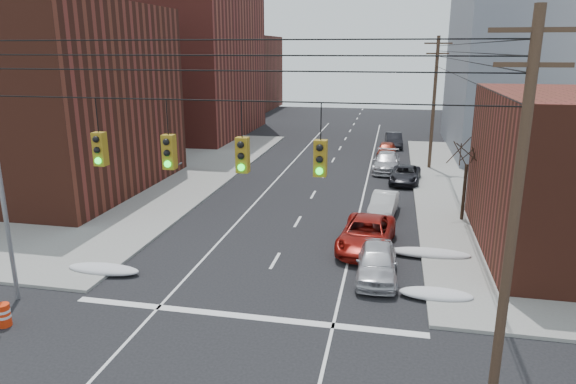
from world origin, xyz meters
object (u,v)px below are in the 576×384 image
at_px(parked_car_d, 387,162).
at_px(parked_car_a, 377,262).
at_px(lot_car_b, 153,160).
at_px(lot_car_c, 51,175).
at_px(parked_car_e, 387,150).
at_px(lot_car_a, 101,177).
at_px(lot_car_d, 91,172).
at_px(parked_car_b, 384,204).
at_px(parked_car_c, 405,175).
at_px(parked_car_f, 394,140).
at_px(construction_barrel, 4,315).
at_px(red_pickup, 366,234).

bearing_deg(parked_car_d, parked_car_a, -88.49).
relative_size(parked_car_a, lot_car_b, 0.86).
bearing_deg(lot_car_c, parked_car_e, -36.53).
relative_size(parked_car_a, lot_car_a, 1.03).
relative_size(lot_car_c, lot_car_d, 0.96).
bearing_deg(parked_car_e, parked_car_b, -87.89).
height_order(parked_car_a, lot_car_b, lot_car_b).
bearing_deg(parked_car_e, parked_car_c, -78.87).
bearing_deg(lot_car_c, lot_car_a, -69.91).
xyz_separation_m(parked_car_e, lot_car_a, (-20.49, -15.53, 0.14)).
distance_m(parked_car_c, parked_car_f, 15.01).
relative_size(parked_car_a, construction_barrel, 5.09).
relative_size(parked_car_f, construction_barrel, 5.19).
bearing_deg(lot_car_b, parked_car_a, -115.94).
xyz_separation_m(lot_car_c, lot_car_d, (2.79, 0.98, 0.13)).
bearing_deg(lot_car_b, lot_car_a, -174.24).
bearing_deg(parked_car_e, red_pickup, -89.81).
height_order(red_pickup, construction_barrel, red_pickup).
height_order(parked_car_f, lot_car_b, lot_car_b).
bearing_deg(parked_car_b, lot_car_b, 162.77).
distance_m(parked_car_c, construction_barrel, 28.85).
distance_m(red_pickup, lot_car_b, 23.59).
xyz_separation_m(parked_car_a, lot_car_d, (-22.07, 12.69, 0.13)).
distance_m(lot_car_a, construction_barrel, 19.98).
bearing_deg(parked_car_f, parked_car_e, -100.91).
bearing_deg(parked_car_f, construction_barrel, -113.75).
distance_m(parked_car_c, parked_car_d, 3.97).
bearing_deg(parked_car_b, parked_car_c, 86.62).
relative_size(parked_car_c, lot_car_a, 1.07).
distance_m(parked_car_d, lot_car_d, 23.72).
relative_size(parked_car_d, lot_car_a, 1.23).
height_order(parked_car_b, parked_car_f, parked_car_f).
xyz_separation_m(parked_car_c, parked_car_d, (-1.48, 3.68, 0.13)).
xyz_separation_m(parked_car_d, lot_car_b, (-19.43, -3.58, 0.10)).
xyz_separation_m(parked_car_b, construction_barrel, (-13.49, -16.34, -0.23)).
bearing_deg(lot_car_d, parked_car_c, -79.65).
height_order(red_pickup, parked_car_c, red_pickup).
bearing_deg(lot_car_c, red_pickup, -87.23).
relative_size(parked_car_a, parked_car_b, 1.08).
bearing_deg(lot_car_b, lot_car_c, 154.57).
bearing_deg(parked_car_d, lot_car_a, -153.12).
relative_size(red_pickup, lot_car_a, 1.28).
height_order(parked_car_f, lot_car_c, parked_car_f).
height_order(parked_car_a, parked_car_c, parked_car_a).
bearing_deg(parked_car_a, lot_car_d, 148.91).
distance_m(parked_car_c, parked_car_e, 9.59).
bearing_deg(parked_car_c, lot_car_c, -161.66).
distance_m(parked_car_b, parked_car_d, 12.04).
bearing_deg(lot_car_d, parked_car_a, -121.50).
height_order(parked_car_a, parked_car_b, parked_car_a).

